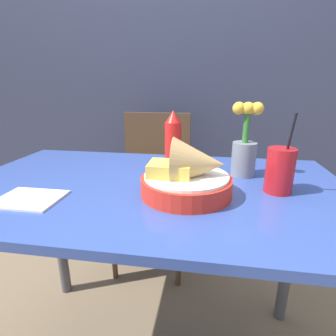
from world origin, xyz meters
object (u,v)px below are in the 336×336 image
(food_basket, at_px, (190,175))
(ketchup_bottle, at_px, (173,142))
(drink_cup, at_px, (280,172))
(chair_far_window, at_px, (155,176))
(flower_vase, at_px, (245,148))

(food_basket, distance_m, ketchup_bottle, 0.23)
(food_basket, xyz_separation_m, drink_cup, (0.25, 0.06, 0.00))
(chair_far_window, bearing_deg, food_basket, -71.19)
(drink_cup, height_order, flower_vase, flower_vase)
(chair_far_window, relative_size, food_basket, 3.53)
(ketchup_bottle, bearing_deg, food_basket, -69.87)
(chair_far_window, xyz_separation_m, flower_vase, (0.43, -0.58, 0.32))
(flower_vase, bearing_deg, ketchup_bottle, 176.97)
(food_basket, bearing_deg, drink_cup, 13.52)
(chair_far_window, height_order, food_basket, food_basket)
(food_basket, height_order, flower_vase, flower_vase)
(ketchup_bottle, distance_m, flower_vase, 0.24)
(food_basket, xyz_separation_m, ketchup_bottle, (-0.08, 0.21, 0.05))
(drink_cup, bearing_deg, chair_far_window, 125.61)
(chair_far_window, relative_size, drink_cup, 3.89)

